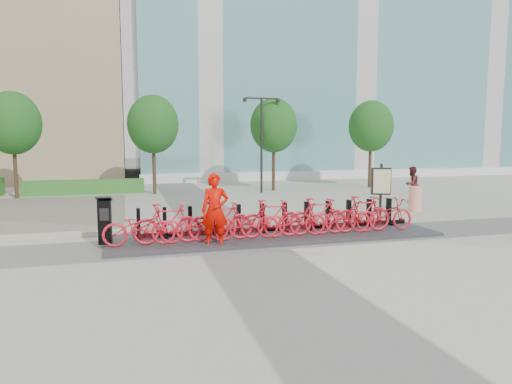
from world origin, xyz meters
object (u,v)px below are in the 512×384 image
object	(u,v)px
bike_0	(139,227)
worker_red	(215,211)
kiosk	(105,221)
construction_barrel	(415,199)
pedestrian	(412,184)
map_sign	(381,184)

from	to	relation	value
bike_0	worker_red	distance (m)	2.01
kiosk	construction_barrel	world-z (taller)	kiosk
kiosk	worker_red	xyz separation A→B (m)	(2.80, -0.84, 0.28)
kiosk	worker_red	size ratio (longest dim) A/B	0.66
worker_red	pedestrian	bearing A→B (deg)	41.49
kiosk	pedestrian	xyz separation A→B (m)	(13.03, 5.37, 0.11)
bike_0	pedestrian	world-z (taller)	pedestrian
bike_0	map_sign	bearing A→B (deg)	-78.93
kiosk	construction_barrel	xyz separation A→B (m)	(11.59, 3.04, -0.21)
bike_0	construction_barrel	world-z (taller)	bike_0
bike_0	pedestrian	xyz separation A→B (m)	(12.16, 5.81, 0.24)
pedestrian	map_sign	size ratio (longest dim) A/B	0.80
kiosk	map_sign	bearing A→B (deg)	12.98
bike_0	construction_barrel	bearing A→B (deg)	-72.03
map_sign	construction_barrel	bearing A→B (deg)	54.38
construction_barrel	map_sign	size ratio (longest dim) A/B	0.48
pedestrian	kiosk	bearing A→B (deg)	2.31
pedestrian	map_sign	world-z (taller)	map_sign
bike_0	map_sign	distance (m)	8.20
kiosk	worker_red	distance (m)	2.93
worker_red	map_sign	bearing A→B (deg)	28.16
kiosk	worker_red	world-z (taller)	worker_red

